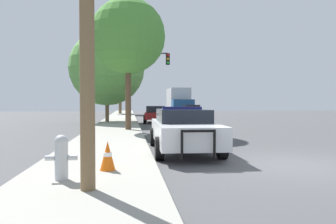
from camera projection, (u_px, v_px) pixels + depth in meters
ground_plane at (292, 165)px, 8.67m from camera, size 110.00×110.00×0.00m
sidewalk_left at (96, 167)px, 8.06m from camera, size 3.00×110.00×0.13m
police_car at (183, 129)px, 11.09m from camera, size 2.16×5.34×1.51m
fire_hydrant at (61, 156)px, 6.44m from camera, size 0.62×0.27×0.89m
traffic_light at (145, 73)px, 25.68m from camera, size 3.28×0.35×5.57m
car_background_midblock at (155, 114)px, 26.81m from camera, size 2.10×4.13×1.38m
car_background_oncoming at (191, 111)px, 33.11m from camera, size 1.87×4.56×1.43m
box_truck at (179, 101)px, 40.05m from camera, size 2.69×7.78×3.40m
tree_sidewalk_far at (120, 77)px, 45.56m from camera, size 5.07×5.07×7.62m
tree_sidewalk_mid at (107, 68)px, 26.25m from camera, size 6.02×6.02×7.31m
tree_sidewalk_near at (128, 36)px, 18.41m from camera, size 4.22×4.22×7.38m
traffic_cone at (108, 156)px, 7.36m from camera, size 0.35×0.35×0.65m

